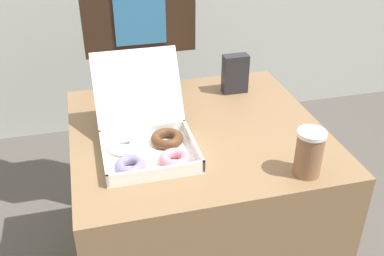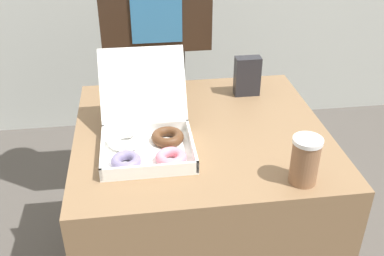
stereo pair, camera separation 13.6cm
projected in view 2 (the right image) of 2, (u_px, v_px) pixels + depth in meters
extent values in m
cube|color=brown|center=(200.00, 218.00, 1.68)|extent=(0.83, 0.78, 0.78)
cube|color=white|center=(148.00, 153.00, 1.35)|extent=(0.28, 0.24, 0.01)
cube|color=white|center=(102.00, 151.00, 1.33)|extent=(0.01, 0.24, 0.04)
cube|color=white|center=(192.00, 144.00, 1.36)|extent=(0.01, 0.24, 0.04)
cube|color=white|center=(150.00, 171.00, 1.24)|extent=(0.28, 0.01, 0.04)
cube|color=white|center=(146.00, 128.00, 1.44)|extent=(0.28, 0.01, 0.04)
cube|color=white|center=(143.00, 85.00, 1.44)|extent=(0.28, 0.13, 0.21)
torus|color=slate|center=(126.00, 161.00, 1.29)|extent=(0.10, 0.10, 0.03)
torus|color=white|center=(126.00, 139.00, 1.39)|extent=(0.16, 0.16, 0.04)
torus|color=pink|center=(171.00, 157.00, 1.30)|extent=(0.11, 0.11, 0.03)
torus|color=#4C2D19|center=(168.00, 137.00, 1.40)|extent=(0.13, 0.13, 0.03)
cylinder|color=#8C6042|center=(305.00, 162.00, 1.21)|extent=(0.08, 0.08, 0.13)
cylinder|color=white|center=(308.00, 141.00, 1.17)|extent=(0.08, 0.08, 0.01)
cube|color=#232328|center=(247.00, 76.00, 1.67)|extent=(0.09, 0.05, 0.15)
cylinder|color=#4C4742|center=(160.00, 132.00, 2.13)|extent=(0.24, 0.24, 0.87)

